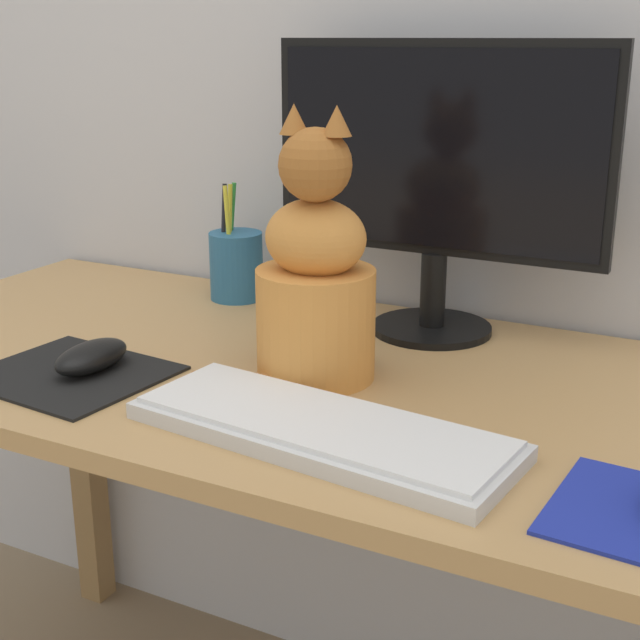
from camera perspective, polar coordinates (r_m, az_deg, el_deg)
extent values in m
cube|color=tan|center=(1.13, 0.15, -3.92)|extent=(1.40, 0.62, 0.02)
cube|color=olive|center=(1.83, -14.76, -7.78)|extent=(0.05, 0.05, 0.68)
cylinder|color=black|center=(1.28, 7.15, -0.51)|extent=(0.17, 0.17, 0.01)
cylinder|color=black|center=(1.27, 7.25, 1.96)|extent=(0.04, 0.04, 0.10)
cube|color=black|center=(1.23, 7.61, 10.77)|extent=(0.47, 0.02, 0.29)
cube|color=black|center=(1.22, 7.44, 10.72)|extent=(0.45, 0.00, 0.26)
cube|color=silver|center=(0.94, 0.06, -7.12)|extent=(0.43, 0.19, 0.02)
cube|color=white|center=(0.93, 0.06, -6.46)|extent=(0.41, 0.17, 0.01)
cube|color=black|center=(1.15, -15.68, -3.35)|extent=(0.24, 0.22, 0.00)
ellipsoid|color=black|center=(1.15, -14.42, -2.28)|extent=(0.06, 0.11, 0.04)
cylinder|color=#D6893D|center=(1.08, -0.05, -0.29)|extent=(0.15, 0.15, 0.14)
ellipsoid|color=#D6893D|center=(1.05, -0.05, 5.25)|extent=(0.13, 0.11, 0.09)
sphere|color=#A36028|center=(1.03, -0.30, 9.90)|extent=(0.09, 0.09, 0.09)
cone|color=#A36028|center=(1.03, -1.68, 12.75)|extent=(0.04, 0.04, 0.03)
cone|color=#A36028|center=(1.01, 1.09, 12.64)|extent=(0.04, 0.04, 0.03)
cylinder|color=#A36028|center=(1.07, -3.22, -3.95)|extent=(0.18, 0.09, 0.02)
cylinder|color=#286089|center=(1.43, -5.38, 3.47)|extent=(0.08, 0.08, 0.11)
cylinder|color=green|center=(1.44, -5.69, 5.97)|extent=(0.02, 0.02, 0.14)
cylinder|color=yellow|center=(1.40, -5.88, 5.71)|extent=(0.02, 0.01, 0.14)
cylinder|color=black|center=(1.42, -6.20, 5.85)|extent=(0.01, 0.03, 0.14)
cylinder|color=yellow|center=(1.42, -5.81, 5.83)|extent=(0.01, 0.02, 0.14)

